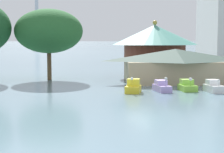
{
  "coord_description": "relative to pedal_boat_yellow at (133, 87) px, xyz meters",
  "views": [
    {
      "loc": [
        4.01,
        -8.07,
        5.8
      ],
      "look_at": [
        5.73,
        26.3,
        2.47
      ],
      "focal_mm": 62.18,
      "sensor_mm": 36.0,
      "label": 1
    }
  ],
  "objects": [
    {
      "name": "boathouse",
      "position": [
        6.54,
        9.2,
        1.78
      ],
      "size": [
        14.05,
        7.67,
        4.51
      ],
      "color": "tan",
      "rests_on": "ground"
    },
    {
      "name": "pedal_boat_yellow",
      "position": [
        0.0,
        0.0,
        0.0
      ],
      "size": [
        2.03,
        2.52,
        1.78
      ],
      "rotation": [
        0.0,
        0.0,
        -1.82
      ],
      "color": "yellow",
      "rests_on": "ground"
    },
    {
      "name": "shoreline_tree_mid",
      "position": [
        -10.56,
        13.99,
        6.32
      ],
      "size": [
        9.62,
        9.62,
        10.05
      ],
      "color": "brown",
      "rests_on": "ground"
    },
    {
      "name": "pedal_boat_lime",
      "position": [
        6.25,
        1.26,
        -0.08
      ],
      "size": [
        1.78,
        2.66,
        1.61
      ],
      "rotation": [
        0.0,
        0.0,
        -1.49
      ],
      "color": "#8CCC3F",
      "rests_on": "ground"
    },
    {
      "name": "pedal_boat_lavender",
      "position": [
        3.3,
        1.01,
        -0.09
      ],
      "size": [
        1.8,
        3.17,
        1.73
      ],
      "rotation": [
        0.0,
        0.0,
        -1.4
      ],
      "color": "#B299D8",
      "rests_on": "ground"
    },
    {
      "name": "pedal_boat_white",
      "position": [
        8.86,
        0.09,
        -0.05
      ],
      "size": [
        1.8,
        2.84,
        1.54
      ],
      "rotation": [
        0.0,
        0.0,
        -1.42
      ],
      "color": "white",
      "rests_on": "ground"
    },
    {
      "name": "green_roof_pavilion",
      "position": [
        5.08,
        17.33,
        4.0
      ],
      "size": [
        12.87,
        12.87,
        8.63
      ],
      "color": "brown",
      "rests_on": "ground"
    }
  ]
}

